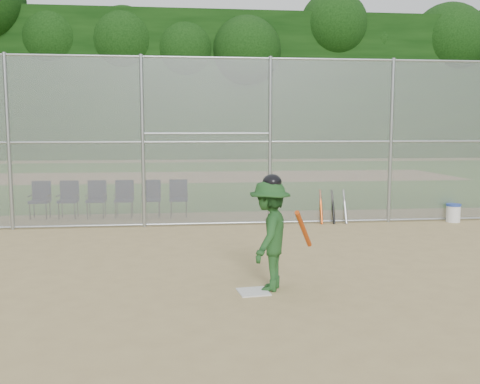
{
  "coord_description": "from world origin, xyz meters",
  "views": [
    {
      "loc": [
        -1.13,
        -7.64,
        2.32
      ],
      "look_at": [
        0.0,
        2.5,
        1.1
      ],
      "focal_mm": 40.0,
      "sensor_mm": 36.0,
      "label": 1
    }
  ],
  "objects": [
    {
      "name": "ground",
      "position": [
        0.0,
        0.0,
        0.0
      ],
      "size": [
        100.0,
        100.0,
        0.0
      ],
      "primitive_type": "plane",
      "color": "tan",
      "rests_on": "ground"
    },
    {
      "name": "grass_strip",
      "position": [
        0.0,
        18.0,
        0.01
      ],
      "size": [
        100.0,
        100.0,
        0.0
      ],
      "primitive_type": "plane",
      "color": "#31631D",
      "rests_on": "ground"
    },
    {
      "name": "dirt_patch_far",
      "position": [
        0.0,
        18.0,
        0.01
      ],
      "size": [
        24.0,
        24.0,
        0.0
      ],
      "primitive_type": "plane",
      "color": "tan",
      "rests_on": "ground"
    },
    {
      "name": "backstop_fence",
      "position": [
        0.0,
        5.0,
        2.07
      ],
      "size": [
        16.09,
        0.09,
        4.0
      ],
      "color": "gray",
      "rests_on": "ground"
    },
    {
      "name": "treeline",
      "position": [
        0.0,
        20.0,
        5.5
      ],
      "size": [
        81.0,
        60.0,
        11.0
      ],
      "color": "black",
      "rests_on": "ground"
    },
    {
      "name": "home_plate",
      "position": [
        -0.13,
        -0.35,
        0.01
      ],
      "size": [
        0.47,
        0.47,
        0.02
      ],
      "primitive_type": "cube",
      "rotation": [
        0.0,
        0.0,
        0.12
      ],
      "color": "silver",
      "rests_on": "ground"
    },
    {
      "name": "batter_at_plate",
      "position": [
        0.13,
        -0.22,
        0.81
      ],
      "size": [
        1.07,
        1.31,
        1.68
      ],
      "color": "#1D491E",
      "rests_on": "ground"
    },
    {
      "name": "water_cooler",
      "position": [
        5.6,
        4.82,
        0.23
      ],
      "size": [
        0.36,
        0.36,
        0.45
      ],
      "color": "white",
      "rests_on": "ground"
    },
    {
      "name": "spare_bats",
      "position": [
        2.57,
        4.97,
        0.41
      ],
      "size": [
        0.66,
        0.37,
        0.83
      ],
      "color": "#D84C14",
      "rests_on": "ground"
    },
    {
      "name": "chair_0",
      "position": [
        -4.75,
        6.44,
        0.48
      ],
      "size": [
        0.54,
        0.52,
        0.96
      ],
      "primitive_type": null,
      "color": "#0E1134",
      "rests_on": "ground"
    },
    {
      "name": "chair_1",
      "position": [
        -4.04,
        6.44,
        0.48
      ],
      "size": [
        0.54,
        0.52,
        0.96
      ],
      "primitive_type": null,
      "color": "#0E1134",
      "rests_on": "ground"
    },
    {
      "name": "chair_2",
      "position": [
        -3.33,
        6.44,
        0.48
      ],
      "size": [
        0.54,
        0.52,
        0.96
      ],
      "primitive_type": null,
      "color": "#0E1134",
      "rests_on": "ground"
    },
    {
      "name": "chair_3",
      "position": [
        -2.62,
        6.44,
        0.48
      ],
      "size": [
        0.54,
        0.52,
        0.96
      ],
      "primitive_type": null,
      "color": "#0E1134",
      "rests_on": "ground"
    },
    {
      "name": "chair_4",
      "position": [
        -1.91,
        6.44,
        0.48
      ],
      "size": [
        0.54,
        0.52,
        0.96
      ],
      "primitive_type": null,
      "color": "#0E1134",
      "rests_on": "ground"
    },
    {
      "name": "chair_5",
      "position": [
        -1.2,
        6.44,
        0.48
      ],
      "size": [
        0.54,
        0.52,
        0.96
      ],
      "primitive_type": null,
      "color": "#0E1134",
      "rests_on": "ground"
    }
  ]
}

